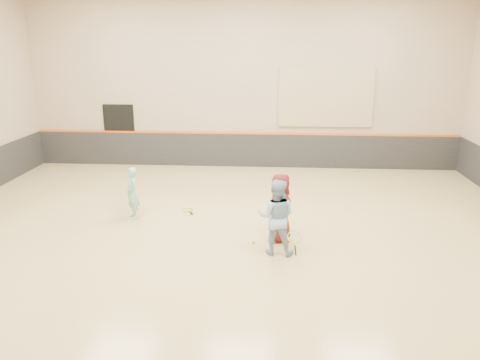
# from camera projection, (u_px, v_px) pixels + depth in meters

# --- Properties ---
(room) EXTENTS (15.04, 12.04, 6.22)m
(room) POSITION_uv_depth(u_px,v_px,m) (229.00, 198.00, 10.94)
(room) COLOR tan
(room) RESTS_ON ground
(wainscot_back) EXTENTS (14.90, 0.04, 1.20)m
(wainscot_back) POSITION_uv_depth(u_px,v_px,m) (244.00, 150.00, 16.71)
(wainscot_back) COLOR #232326
(wainscot_back) RESTS_ON floor
(accent_stripe) EXTENTS (14.90, 0.03, 0.06)m
(accent_stripe) POSITION_uv_depth(u_px,v_px,m) (244.00, 133.00, 16.53)
(accent_stripe) COLOR #D85914
(accent_stripe) RESTS_ON wall_back
(acoustic_panel) EXTENTS (3.20, 0.08, 2.00)m
(acoustic_panel) POSITION_uv_depth(u_px,v_px,m) (326.00, 98.00, 15.97)
(acoustic_panel) COLOR tan
(acoustic_panel) RESTS_ON wall_back
(doorway) EXTENTS (1.10, 0.05, 2.20)m
(doorway) POSITION_uv_depth(u_px,v_px,m) (120.00, 135.00, 16.87)
(doorway) COLOR black
(doorway) RESTS_ON floor
(girl) EXTENTS (0.53, 0.58, 1.33)m
(girl) POSITION_uv_depth(u_px,v_px,m) (132.00, 193.00, 11.79)
(girl) COLOR #79D3C2
(girl) RESTS_ON floor
(instructor) EXTENTS (0.87, 0.71, 1.64)m
(instructor) POSITION_uv_depth(u_px,v_px,m) (276.00, 217.00, 9.78)
(instructor) COLOR #87ADD1
(instructor) RESTS_ON floor
(young_man) EXTENTS (0.58, 0.82, 1.56)m
(young_man) POSITION_uv_depth(u_px,v_px,m) (280.00, 208.00, 10.44)
(young_man) COLOR #5E1816
(young_man) RESTS_ON floor
(held_racket) EXTENTS (0.43, 0.43, 0.50)m
(held_racket) POSITION_uv_depth(u_px,v_px,m) (294.00, 237.00, 9.46)
(held_racket) COLOR #9CC62B
(held_racket) RESTS_ON instructor
(spare_racket) EXTENTS (0.70, 0.70, 0.07)m
(spare_racket) POSITION_uv_depth(u_px,v_px,m) (188.00, 209.00, 12.50)
(spare_racket) COLOR #A8D52E
(spare_racket) RESTS_ON floor
(ball_under_racket) EXTENTS (0.07, 0.07, 0.07)m
(ball_under_racket) POSITION_uv_depth(u_px,v_px,m) (253.00, 242.00, 10.46)
(ball_under_racket) COLOR #CDD431
(ball_under_racket) RESTS_ON floor
(ball_in_hand) EXTENTS (0.07, 0.07, 0.07)m
(ball_in_hand) POSITION_uv_depth(u_px,v_px,m) (286.00, 199.00, 10.23)
(ball_in_hand) COLOR #D3E635
(ball_in_hand) RESTS_ON young_man
(ball_beside_spare) EXTENTS (0.07, 0.07, 0.07)m
(ball_beside_spare) POSITION_uv_depth(u_px,v_px,m) (252.00, 182.00, 14.92)
(ball_beside_spare) COLOR yellow
(ball_beside_spare) RESTS_ON floor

